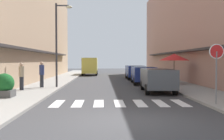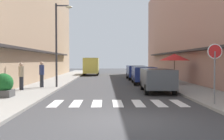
% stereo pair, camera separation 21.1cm
% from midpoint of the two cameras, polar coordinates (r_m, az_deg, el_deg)
% --- Properties ---
extents(ground_plane, '(89.51, 89.51, 0.00)m').
position_cam_midpoint_polar(ground_plane, '(25.22, 0.15, -2.55)').
color(ground_plane, '#38383A').
extents(sidewalk_left, '(2.85, 56.96, 0.12)m').
position_cam_midpoint_polar(sidewalk_left, '(25.60, -11.40, -2.38)').
color(sidewalk_left, gray).
rests_on(sidewalk_left, ground_plane).
extents(sidewalk_right, '(2.85, 56.96, 0.12)m').
position_cam_midpoint_polar(sidewalk_right, '(25.86, 11.58, -2.34)').
color(sidewalk_right, gray).
rests_on(sidewalk_right, ground_plane).
extents(building_row_left, '(5.50, 38.62, 11.86)m').
position_cam_midpoint_polar(building_row_left, '(27.77, -19.22, 10.02)').
color(building_row_left, tan).
rests_on(building_row_left, ground_plane).
extents(building_row_right, '(5.50, 38.62, 11.59)m').
position_cam_midpoint_polar(building_row_right, '(28.17, 19.09, 9.62)').
color(building_row_right, '#A87A6B').
rests_on(building_row_right, ground_plane).
extents(crosswalk, '(6.15, 2.20, 0.01)m').
position_cam_midpoint_polar(crosswalk, '(12.73, 1.64, -6.93)').
color(crosswalk, silver).
rests_on(crosswalk, ground_plane).
extents(parked_car_near, '(1.95, 4.30, 1.47)m').
position_cam_midpoint_polar(parked_car_near, '(17.28, 9.70, -1.57)').
color(parked_car_near, '#4C5156').
rests_on(parked_car_near, ground_plane).
extents(parked_car_mid, '(1.94, 4.53, 1.47)m').
position_cam_midpoint_polar(parked_car_mid, '(23.37, 6.79, -0.65)').
color(parked_car_mid, navy).
rests_on(parked_car_mid, ground_plane).
extents(parked_car_far, '(1.85, 4.48, 1.47)m').
position_cam_midpoint_polar(parked_car_far, '(29.08, 5.19, -0.14)').
color(parked_car_far, navy).
rests_on(parked_car_far, ground_plane).
extents(delivery_van, '(2.02, 5.41, 2.37)m').
position_cam_midpoint_polar(delivery_van, '(37.73, -4.15, 1.07)').
color(delivery_van, '#D8CC4C').
rests_on(delivery_van, ground_plane).
extents(round_street_sign, '(0.65, 0.07, 2.58)m').
position_cam_midpoint_polar(round_street_sign, '(12.52, 21.05, 2.37)').
color(round_street_sign, slate).
rests_on(round_street_sign, sidewalk_right).
extents(street_lamp, '(1.19, 0.28, 5.86)m').
position_cam_midpoint_polar(street_lamp, '(19.70, -10.71, 6.83)').
color(street_lamp, '#38383D').
rests_on(street_lamp, sidewalk_left).
extents(cafe_umbrella, '(2.46, 2.46, 2.42)m').
position_cam_midpoint_polar(cafe_umbrella, '(22.72, 13.13, 2.60)').
color(cafe_umbrella, '#262626').
rests_on(cafe_umbrella, sidewalk_right).
extents(planter_corner, '(1.00, 1.00, 1.21)m').
position_cam_midpoint_polar(planter_corner, '(15.02, -21.29, -3.01)').
color(planter_corner, '#4C4C4C').
rests_on(planter_corner, sidewalk_left).
extents(pedestrian_walking_near, '(0.34, 0.34, 1.72)m').
position_cam_midpoint_polar(pedestrian_walking_near, '(18.32, -18.02, -1.11)').
color(pedestrian_walking_near, '#282B33').
rests_on(pedestrian_walking_near, sidewalk_left).
extents(pedestrian_walking_far, '(0.34, 0.34, 1.79)m').
position_cam_midpoint_polar(pedestrian_walking_far, '(19.73, -14.12, -0.74)').
color(pedestrian_walking_far, '#282B33').
rests_on(pedestrian_walking_far, sidewalk_left).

